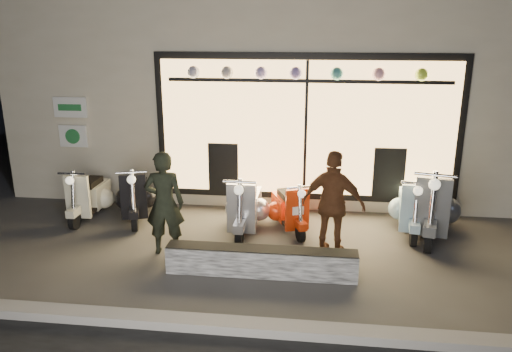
% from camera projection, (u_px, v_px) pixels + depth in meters
% --- Properties ---
extents(ground, '(40.00, 40.00, 0.00)m').
position_uv_depth(ground, '(247.00, 253.00, 7.57)').
color(ground, '#383533').
rests_on(ground, ground).
extents(kerb, '(40.00, 0.25, 0.12)m').
position_uv_depth(kerb, '(222.00, 325.00, 5.66)').
color(kerb, slate).
rests_on(kerb, ground).
extents(shop_building, '(10.20, 6.23, 4.20)m').
position_uv_depth(shop_building, '(276.00, 79.00, 11.70)').
color(shop_building, beige).
rests_on(shop_building, ground).
extents(graffiti_barrier, '(2.63, 0.28, 0.40)m').
position_uv_depth(graffiti_barrier, '(261.00, 262.00, 6.86)').
color(graffiti_barrier, black).
rests_on(graffiti_barrier, ground).
extents(scooter_silver, '(0.46, 1.40, 1.01)m').
position_uv_depth(scooter_silver, '(246.00, 206.00, 8.38)').
color(scooter_silver, black).
rests_on(scooter_silver, ground).
extents(scooter_red, '(0.68, 1.21, 0.87)m').
position_uv_depth(scooter_red, '(288.00, 208.00, 8.47)').
color(scooter_red, black).
rests_on(scooter_red, ground).
extents(scooter_black, '(0.71, 1.37, 0.98)m').
position_uv_depth(scooter_black, '(135.00, 195.00, 8.96)').
color(scooter_black, black).
rests_on(scooter_black, ground).
extents(scooter_cream, '(0.42, 1.30, 0.94)m').
position_uv_depth(scooter_cream, '(91.00, 195.00, 9.01)').
color(scooter_cream, black).
rests_on(scooter_cream, ground).
extents(scooter_blue, '(0.54, 1.39, 0.99)m').
position_uv_depth(scooter_blue, '(412.00, 207.00, 8.38)').
color(scooter_blue, black).
rests_on(scooter_blue, ground).
extents(scooter_grey, '(0.78, 1.66, 1.18)m').
position_uv_depth(scooter_grey, '(432.00, 205.00, 8.24)').
color(scooter_grey, black).
rests_on(scooter_grey, ground).
extents(man, '(0.62, 0.44, 1.59)m').
position_uv_depth(man, '(164.00, 203.00, 7.38)').
color(man, black).
rests_on(man, ground).
extents(woman, '(1.01, 0.65, 1.60)m').
position_uv_depth(woman, '(333.00, 204.00, 7.33)').
color(woman, brown).
rests_on(woman, ground).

